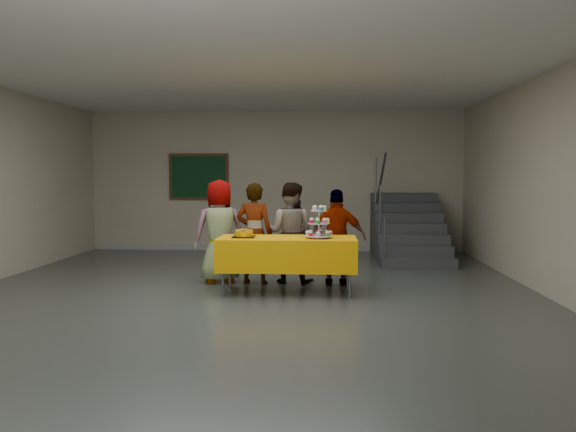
% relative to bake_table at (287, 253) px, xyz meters
% --- Properties ---
extents(room_shell, '(10.00, 10.04, 3.02)m').
position_rel_bake_table_xyz_m(room_shell, '(-0.54, -0.53, 1.57)').
color(room_shell, '#4C514C').
rests_on(room_shell, ground).
extents(bake_table, '(1.88, 0.78, 0.77)m').
position_rel_bake_table_xyz_m(bake_table, '(0.00, 0.00, 0.00)').
color(bake_table, '#595960').
rests_on(bake_table, ground).
extents(cupcake_stand, '(0.38, 0.38, 0.44)m').
position_rel_bake_table_xyz_m(cupcake_stand, '(0.43, -0.05, 0.39)').
color(cupcake_stand, silver).
rests_on(cupcake_stand, bake_table).
extents(bear_cake, '(0.32, 0.36, 0.12)m').
position_rel_bake_table_xyz_m(bear_cake, '(-0.59, -0.02, 0.27)').
color(bear_cake, black).
rests_on(bear_cake, bake_table).
extents(schoolchild_a, '(0.88, 0.72, 1.56)m').
position_rel_bake_table_xyz_m(schoolchild_a, '(-1.07, 0.74, 0.22)').
color(schoolchild_a, slate).
rests_on(schoolchild_a, ground).
extents(schoolchild_b, '(0.60, 0.44, 1.51)m').
position_rel_bake_table_xyz_m(schoolchild_b, '(-0.53, 0.67, 0.20)').
color(schoolchild_b, slate).
rests_on(schoolchild_b, ground).
extents(schoolchild_c, '(0.85, 0.73, 1.51)m').
position_rel_bake_table_xyz_m(schoolchild_c, '(-0.00, 0.76, 0.20)').
color(schoolchild_c, slate).
rests_on(schoolchild_c, ground).
extents(schoolchild_d, '(0.83, 0.35, 1.42)m').
position_rel_bake_table_xyz_m(schoolchild_d, '(0.70, 0.58, 0.15)').
color(schoolchild_d, '#5C5D66').
rests_on(schoolchild_d, ground).
extents(staircase, '(1.30, 2.40, 2.04)m').
position_rel_bake_table_xyz_m(staircase, '(2.16, 3.58, -0.07)').
color(staircase, '#424447').
rests_on(staircase, ground).
extents(noticeboard, '(1.30, 0.05, 1.00)m').
position_rel_bake_table_xyz_m(noticeboard, '(-2.19, 4.42, 1.04)').
color(noticeboard, '#472B16').
rests_on(noticeboard, ground).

